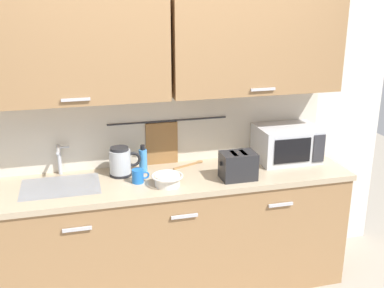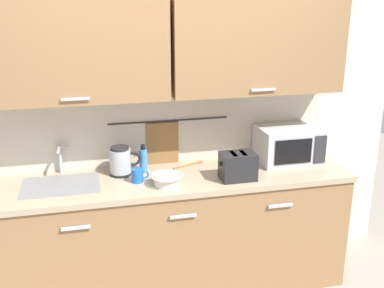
% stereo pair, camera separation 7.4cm
% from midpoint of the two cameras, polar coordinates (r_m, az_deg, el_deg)
% --- Properties ---
extents(counter_unit, '(2.53, 0.64, 0.90)m').
position_cam_midpoint_polar(counter_unit, '(3.49, -2.93, -10.76)').
color(counter_unit, '#997047').
rests_on(counter_unit, ground).
extents(back_wall_assembly, '(3.70, 0.41, 2.50)m').
position_cam_midpoint_polar(back_wall_assembly, '(3.34, -3.89, 7.44)').
color(back_wall_assembly, silver).
rests_on(back_wall_assembly, ground).
extents(sink_faucet, '(0.09, 0.17, 0.22)m').
position_cam_midpoint_polar(sink_faucet, '(3.40, -16.58, -1.44)').
color(sink_faucet, '#B2B5BA').
rests_on(sink_faucet, counter_unit).
extents(microwave, '(0.46, 0.35, 0.27)m').
position_cam_midpoint_polar(microwave, '(3.63, 10.97, 0.06)').
color(microwave, silver).
rests_on(microwave, counter_unit).
extents(electric_kettle, '(0.23, 0.16, 0.21)m').
position_cam_midpoint_polar(electric_kettle, '(3.33, -9.36, -2.16)').
color(electric_kettle, black).
rests_on(electric_kettle, counter_unit).
extents(dish_soap_bottle, '(0.06, 0.06, 0.20)m').
position_cam_midpoint_polar(dish_soap_bottle, '(3.39, -6.65, -1.89)').
color(dish_soap_bottle, '#3F8CD8').
rests_on(dish_soap_bottle, counter_unit).
extents(mug_near_sink, '(0.12, 0.08, 0.09)m').
position_cam_midpoint_polar(mug_near_sink, '(3.20, -7.27, -3.92)').
color(mug_near_sink, blue).
rests_on(mug_near_sink, counter_unit).
extents(mixing_bowl, '(0.21, 0.21, 0.08)m').
position_cam_midpoint_polar(mixing_bowl, '(3.13, -3.71, -4.34)').
color(mixing_bowl, silver).
rests_on(mixing_bowl, counter_unit).
extents(toaster, '(0.26, 0.17, 0.19)m').
position_cam_midpoint_polar(toaster, '(3.24, 5.03, -2.66)').
color(toaster, '#232326').
rests_on(toaster, counter_unit).
extents(wooden_spoon, '(0.26, 0.14, 0.01)m').
position_cam_midpoint_polar(wooden_spoon, '(3.51, -0.59, -2.45)').
color(wooden_spoon, '#9E7042').
rests_on(wooden_spoon, counter_unit).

